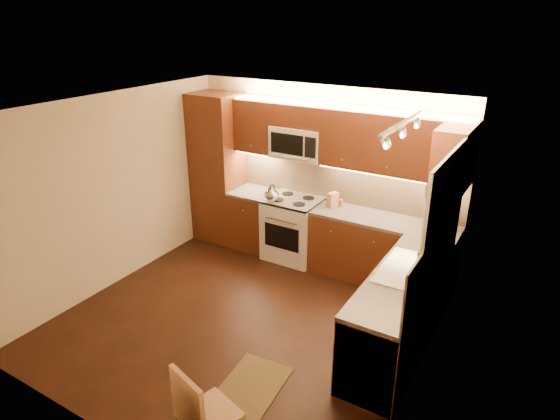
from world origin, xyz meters
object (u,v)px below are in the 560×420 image
Objects in this scene: stove at (293,228)px; knife_block at (333,200)px; soap_bottle at (440,238)px; sink at (408,264)px; kettle at (271,193)px; microwave at (299,142)px; dining_chair at (209,412)px; toaster_oven at (439,218)px.

stove is 0.80m from knife_block.
knife_block is 1.17× the size of soap_bottle.
knife_block is (-1.42, 1.19, 0.03)m from sink.
soap_bottle is at bearing -3.54° from kettle.
knife_block is at bearing -177.00° from soap_bottle.
sink is at bearing -32.21° from microwave.
toaster_oven is at bearing 92.80° from dining_chair.
dining_chair is (1.14, -3.51, -1.26)m from microwave.
sink is at bearing -29.36° from stove.
stove is at bearing 150.64° from sink.
dining_chair is at bearing -110.90° from sink.
stove is 1.21× the size of microwave.
kettle reaches higher than soap_bottle.
toaster_oven is 2.17× the size of soap_bottle.
soap_bottle is at bearing -9.36° from stove.
sink is 1.28m from toaster_oven.
stove is 2.23m from soap_bottle.
soap_bottle is (0.15, -0.51, -0.03)m from toaster_oven.
sink is at bearing 85.48° from dining_chair.
toaster_oven is at bearing 4.55° from stove.
microwave is 0.80m from kettle.
microwave is at bearing -167.01° from knife_block.
sink is 4.92× the size of soap_bottle.
sink is (2.00, -1.26, -0.74)m from microwave.
microwave is 3.90m from dining_chair.
stove is at bearing -90.00° from microwave.
microwave is 0.83× the size of dining_chair.
kettle is at bearing -165.05° from soap_bottle.
toaster_oven is (2.22, 0.38, -0.03)m from kettle.
microwave is 0.93m from knife_block.
microwave reaches higher than knife_block.
sink reaches higher than stove.
microwave is 2.48m from sink.
sink is 3.44× the size of kettle.
dining_chair is at bearing -122.93° from toaster_oven.
kettle is 1.43× the size of soap_bottle.
kettle reaches higher than sink.
toaster_oven is 0.53m from soap_bottle.
microwave is at bearing -174.69° from soap_bottle.
knife_block reaches higher than stove.
sink is 0.94× the size of dining_chair.
kettle is at bearing 157.92° from sink.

